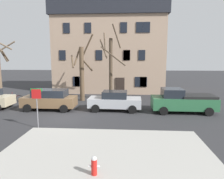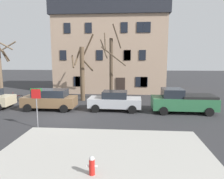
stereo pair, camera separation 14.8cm
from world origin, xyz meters
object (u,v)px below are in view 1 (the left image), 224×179
at_px(fire_hydrant, 94,165).
at_px(street_sign_pole, 37,101).
at_px(building_main, 110,47).
at_px(tree_bare_mid, 82,71).
at_px(pickup_truck_green, 183,101).
at_px(bicycle_leaning, 14,98).
at_px(car_brown_wagon, 50,99).
at_px(car_silver_sedan, 115,101).
at_px(tree_bare_far, 111,66).

height_order(fire_hydrant, street_sign_pole, street_sign_pole).
height_order(building_main, tree_bare_mid, building_main).
bearing_deg(pickup_truck_green, building_main, 122.06).
bearing_deg(bicycle_leaning, car_brown_wagon, -31.07).
distance_m(tree_bare_mid, car_silver_sedan, 5.85).
relative_size(building_main, fire_hydrant, 19.78).
bearing_deg(car_brown_wagon, fire_hydrant, -61.51).
xyz_separation_m(fire_hydrant, bicycle_leaning, (-10.26, 12.94, -0.13)).
distance_m(building_main, fire_hydrant, 21.80).
height_order(car_brown_wagon, car_silver_sedan, car_brown_wagon).
relative_size(car_brown_wagon, street_sign_pole, 1.77).
height_order(tree_bare_mid, bicycle_leaning, tree_bare_mid).
bearing_deg(fire_hydrant, tree_bare_far, 91.87).
relative_size(tree_bare_mid, street_sign_pole, 2.68).
bearing_deg(fire_hydrant, tree_bare_mid, 103.72).
distance_m(car_brown_wagon, bicycle_leaning, 5.64).
relative_size(tree_bare_far, fire_hydrant, 10.59).
xyz_separation_m(street_sign_pole, bicycle_leaning, (-5.79, 7.65, -1.45)).
distance_m(car_brown_wagon, street_sign_pole, 4.93).
relative_size(car_silver_sedan, pickup_truck_green, 0.88).
bearing_deg(building_main, pickup_truck_green, -57.94).
distance_m(fire_hydrant, street_sign_pole, 7.05).
bearing_deg(building_main, car_brown_wagon, -111.45).
height_order(car_brown_wagon, pickup_truck_green, pickup_truck_green).
bearing_deg(building_main, bicycle_leaning, -138.29).
height_order(tree_bare_far, car_silver_sedan, tree_bare_far).
bearing_deg(bicycle_leaning, tree_bare_far, 9.12).
distance_m(tree_bare_mid, tree_bare_far, 3.06).
bearing_deg(building_main, street_sign_pole, -102.00).
bearing_deg(tree_bare_far, pickup_truck_green, -35.55).
relative_size(pickup_truck_green, street_sign_pole, 1.99).
relative_size(car_silver_sedan, bicycle_leaning, 2.60).
relative_size(tree_bare_far, street_sign_pole, 3.01).
height_order(car_silver_sedan, bicycle_leaning, car_silver_sedan).
distance_m(building_main, car_brown_wagon, 12.86).
distance_m(tree_bare_far, pickup_truck_green, 8.20).
bearing_deg(tree_bare_mid, bicycle_leaning, -169.49).
xyz_separation_m(building_main, pickup_truck_green, (6.94, -11.09, -4.92)).
distance_m(fire_hydrant, bicycle_leaning, 16.51).
bearing_deg(tree_bare_far, building_main, 95.53).
bearing_deg(fire_hydrant, street_sign_pole, 130.17).
distance_m(car_silver_sedan, street_sign_pole, 6.88).
distance_m(tree_bare_mid, bicycle_leaning, 7.43).
distance_m(tree_bare_far, car_silver_sedan, 5.15).
distance_m(car_silver_sedan, bicycle_leaning, 10.81).
height_order(building_main, fire_hydrant, building_main).
height_order(tree_bare_mid, street_sign_pole, tree_bare_mid).
distance_m(tree_bare_far, car_brown_wagon, 7.21).
bearing_deg(car_brown_wagon, car_silver_sedan, 2.01).
xyz_separation_m(tree_bare_far, bicycle_leaning, (-9.78, -1.57, -3.27)).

